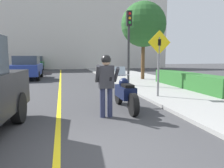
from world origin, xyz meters
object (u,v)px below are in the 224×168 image
Objects in this scene: person_biker at (106,80)px; motorcycle at (125,93)px; traffic_light at (129,34)px; parked_car_blue at (27,67)px; parked_car_green at (36,63)px; parked_car_red at (28,65)px; crossing_sign at (159,57)px; street_tree at (144,25)px.

motorcycle is at bearing 45.05° from person_biker.
traffic_light reaches higher than parked_car_blue.
parked_car_blue is at bearing -86.93° from parked_car_green.
traffic_light reaches higher than parked_car_green.
parked_car_green is (-4.93, 21.84, 0.35)m from motorcycle.
motorcycle is 1.18m from person_biker.
parked_car_red is at bearing 97.86° from parked_car_blue.
person_biker is 22.97m from parked_car_green.
parked_car_blue is at bearing 123.84° from crossing_sign.
motorcycle is 0.44× the size of street_tree.
person_biker is 11.62m from parked_car_blue.
street_tree is at bearing 63.10° from person_biker.
street_tree is at bearing -43.93° from parked_car_red.
motorcycle is at bearing -72.26° from parked_car_red.
traffic_light is 8.36m from parked_car_blue.
motorcycle is 11.18m from parked_car_blue.
traffic_light is (-0.16, 3.34, 1.16)m from crossing_sign.
crossing_sign is (1.72, 1.33, 1.11)m from motorcycle.
parked_car_red is 5.99m from parked_car_green.
crossing_sign reaches higher than parked_car_blue.
parked_car_green is (0.15, 5.99, 0.00)m from parked_car_red.
person_biker is at bearing -113.06° from traffic_light.
street_tree reaches higher than parked_car_blue.
parked_car_blue and parked_car_red have the same top height.
parked_car_green is at bearing 102.71° from motorcycle.
person_biker is at bearing -79.52° from parked_car_green.
parked_car_red is at bearing 115.05° from crossing_sign.
parked_car_red is at bearing 136.07° from street_tree.
parked_car_blue is (-5.87, 5.64, -1.93)m from traffic_light.
parked_car_green is (-6.48, 17.17, -1.93)m from traffic_light.
person_biker is 0.67× the size of crossing_sign.
traffic_light reaches higher than person_biker.
crossing_sign reaches higher than person_biker.
motorcycle is at bearing -114.64° from street_tree.
crossing_sign is at bearing -56.16° from parked_car_blue.
parked_car_red is (-6.63, 11.18, -1.93)m from traffic_light.
crossing_sign is 0.60× the size of parked_car_blue.
parked_car_blue is at bearing 160.86° from street_tree.
motorcycle is 16.65m from parked_car_red.
person_biker reaches higher than parked_car_red.
parked_car_blue is at bearing -82.14° from parked_car_red.
street_tree is at bearing 74.24° from crossing_sign.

